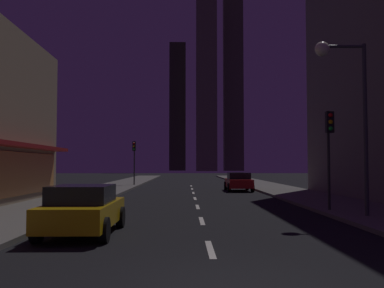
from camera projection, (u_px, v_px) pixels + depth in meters
ground_plane at (192, 188)px, 39.03m from camera, size 78.00×136.00×0.10m
sidewalk_right at (268, 186)px, 39.15m from camera, size 4.00×76.00×0.15m
sidewalk_left at (115, 187)px, 38.92m from camera, size 4.00×76.00×0.15m
lane_marking_center at (196, 202)px, 23.25m from camera, size 0.16×38.60×0.01m
skyscraper_distant_tall at (178, 107)px, 161.29m from camera, size 6.06×7.64×47.94m
skyscraper_distant_mid at (206, 62)px, 149.18m from camera, size 7.00×7.70×76.45m
skyscraper_distant_short at (233, 72)px, 154.44m from camera, size 6.90×5.04×71.33m
car_parked_near at (83, 209)px, 12.48m from camera, size 1.98×4.24×1.45m
car_parked_far at (239, 182)px, 33.41m from camera, size 1.98×4.24×1.45m
fire_hydrant_far_left at (107, 188)px, 28.81m from camera, size 0.42×0.30×0.65m
traffic_light_near_right at (329, 138)px, 18.00m from camera, size 0.32×0.48×4.20m
traffic_light_far_left at (134, 153)px, 40.92m from camera, size 0.32×0.48×4.20m
street_lamp_right at (343, 85)px, 16.12m from camera, size 1.96×0.56×6.58m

